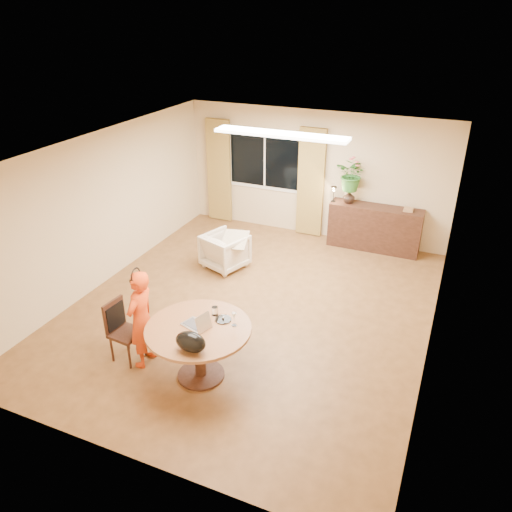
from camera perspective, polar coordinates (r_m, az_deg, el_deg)
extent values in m
plane|color=brown|center=(8.14, -0.55, -6.00)|extent=(6.50, 6.50, 0.00)
plane|color=white|center=(7.07, -0.65, 11.98)|extent=(6.50, 6.50, 0.00)
plane|color=#D2B688|center=(10.37, 6.75, 9.20)|extent=(5.50, 0.00, 5.50)
plane|color=#D2B688|center=(8.90, -17.09, 5.15)|extent=(0.00, 6.50, 6.50)
plane|color=#D2B688|center=(6.98, 20.53, -1.49)|extent=(0.00, 6.50, 6.50)
cube|color=white|center=(10.65, 1.03, 10.97)|extent=(1.70, 0.02, 1.30)
cube|color=black|center=(10.64, 1.00, 10.96)|extent=(1.55, 0.01, 1.15)
cube|color=white|center=(10.64, 1.00, 10.95)|extent=(0.04, 0.01, 1.15)
cube|color=olive|center=(11.11, -4.24, 9.66)|extent=(0.55, 0.08, 2.25)
cube|color=olive|center=(10.35, 6.28, 8.28)|extent=(0.55, 0.08, 2.25)
cube|color=white|center=(8.16, 2.86, 13.72)|extent=(2.20, 0.35, 0.05)
cylinder|color=brown|center=(6.40, -6.62, -8.28)|extent=(1.35, 1.35, 0.04)
cylinder|color=black|center=(6.63, -6.44, -11.01)|extent=(0.15, 0.15, 0.73)
cylinder|color=black|center=(6.85, -6.29, -13.31)|extent=(0.62, 0.62, 0.03)
imported|color=red|center=(6.80, -12.99, -7.04)|extent=(0.52, 0.34, 1.41)
imported|color=beige|center=(9.25, -3.53, 0.60)|extent=(0.91, 0.92, 0.66)
cube|color=black|center=(10.17, 13.37, 3.15)|extent=(1.79, 0.44, 0.90)
imported|color=black|center=(10.06, 10.57, 6.67)|extent=(0.25, 0.25, 0.25)
imported|color=#335C22|center=(9.91, 10.98, 9.11)|extent=(0.71, 0.65, 0.66)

